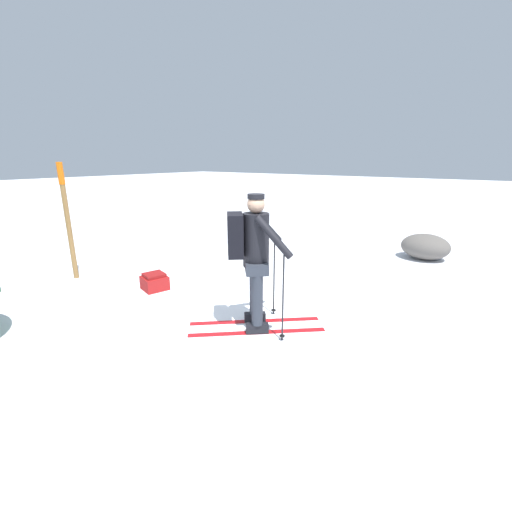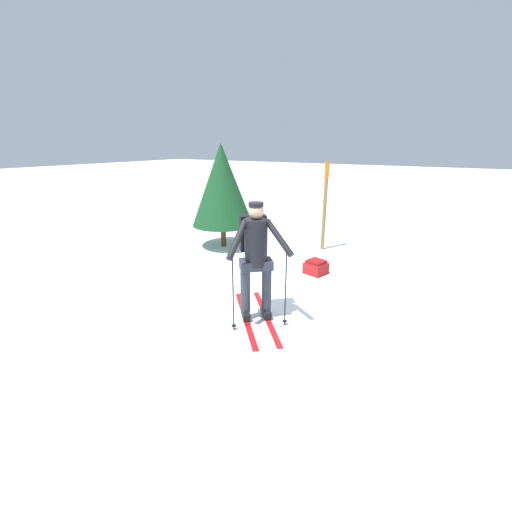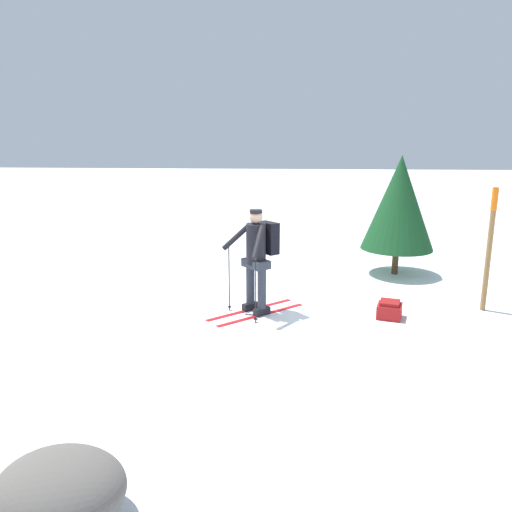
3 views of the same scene
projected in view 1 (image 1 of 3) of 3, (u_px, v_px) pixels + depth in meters
The scene contains 5 objects.
ground_plane at pixel (222, 319), 4.97m from camera, with size 80.00×80.00×0.00m, color white.
skier at pixel (253, 252), 4.43m from camera, with size 1.65×1.53×1.82m.
dropped_backpack at pixel (155, 282), 6.06m from camera, with size 0.49×0.49×0.30m.
trail_marker at pixel (67, 213), 6.33m from camera, with size 0.11×0.11×2.18m.
rock_boulder at pixel (425, 247), 7.86m from camera, with size 1.05×0.89×0.58m, color #5B5651.
Camera 1 is at (3.07, -3.36, 2.25)m, focal length 24.00 mm.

